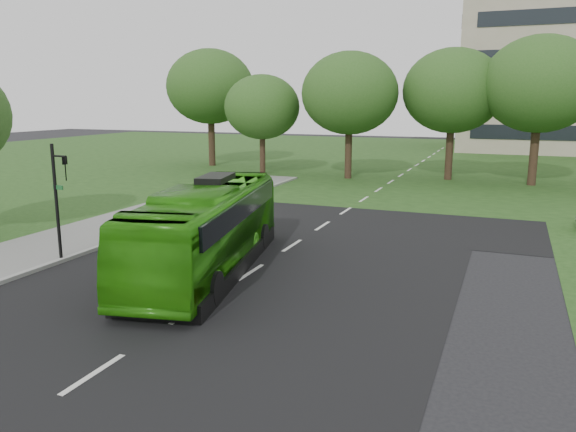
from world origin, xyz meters
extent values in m
plane|color=black|center=(0.00, 0.00, 0.00)|extent=(160.00, 160.00, 0.00)
cube|color=black|center=(0.00, 20.00, 0.01)|extent=(14.00, 120.00, 0.01)
cube|color=black|center=(0.00, 14.00, 0.01)|extent=(80.00, 12.00, 0.01)
cube|color=silver|center=(0.00, 15.00, 0.02)|extent=(0.15, 90.00, 0.01)
cube|color=#224617|center=(0.00, 45.00, 0.01)|extent=(120.00, 60.00, 0.01)
cube|color=black|center=(1.95, 62.00, 12.50)|extent=(0.10, 18.40, 23.00)
cylinder|color=black|center=(-10.50, 26.28, 1.51)|extent=(0.45, 0.45, 3.01)
ellipsoid|color=#2B561C|center=(-10.50, 26.28, 5.41)|extent=(5.98, 5.98, 5.09)
cylinder|color=black|center=(-3.49, 26.75, 1.77)|extent=(0.53, 0.53, 3.54)
ellipsoid|color=#2B561C|center=(-3.49, 26.75, 6.45)|extent=(7.28, 7.28, 6.19)
cylinder|color=black|center=(3.78, 28.88, 1.84)|extent=(0.55, 0.55, 3.69)
ellipsoid|color=#2B561C|center=(3.78, 28.88, 6.62)|extent=(7.33, 7.33, 6.23)
cylinder|color=black|center=(9.61, 28.11, 1.94)|extent=(0.58, 0.58, 3.89)
ellipsoid|color=#2B561C|center=(9.61, 28.11, 7.01)|extent=(7.81, 7.81, 6.64)
cylinder|color=black|center=(-17.53, 30.52, 2.00)|extent=(0.60, 0.60, 4.00)
ellipsoid|color=#2B561C|center=(-17.53, 30.52, 7.14)|extent=(7.84, 7.84, 6.67)
imported|color=#2C8D0F|center=(-1.53, 1.76, 1.52)|extent=(4.70, 11.19, 3.04)
cylinder|color=black|center=(-7.20, 0.66, 2.20)|extent=(0.12, 0.12, 4.39)
cylinder|color=black|center=(-6.89, 0.66, 3.96)|extent=(0.62, 0.07, 0.07)
imported|color=black|center=(-6.67, 0.66, 3.52)|extent=(0.17, 0.19, 0.88)
cube|color=#195926|center=(-7.07, 0.66, 2.81)|extent=(0.44, 0.04, 0.16)
camera|label=1|loc=(8.20, -14.97, 5.91)|focal=35.00mm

